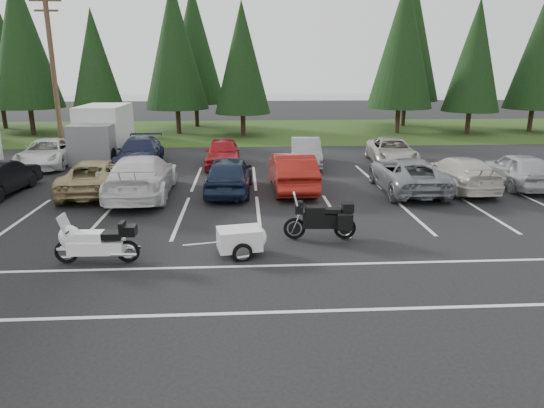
{
  "coord_description": "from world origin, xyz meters",
  "views": [
    {
      "loc": [
        0.02,
        -15.25,
        5.04
      ],
      "look_at": [
        0.88,
        -0.5,
        0.84
      ],
      "focal_mm": 32.0,
      "sensor_mm": 36.0,
      "label": 1
    }
  ],
  "objects": [
    {
      "name": "car_far_4",
      "position": [
        7.93,
        10.0,
        0.67
      ],
      "size": [
        2.72,
        5.05,
        1.34
      ],
      "primitive_type": "imported",
      "rotation": [
        0.0,
        0.0,
        -0.1
      ],
      "color": "#ADA59E",
      "rests_on": "ground"
    },
    {
      "name": "conifer_5",
      "position": [
        0.0,
        21.6,
        5.63
      ],
      "size": [
        4.14,
        4.14,
        9.63
      ],
      "color": "#332316",
      "rests_on": "ground"
    },
    {
      "name": "car_near_4",
      "position": [
        -0.61,
        4.27,
        0.77
      ],
      "size": [
        2.04,
        4.6,
        1.54
      ],
      "primitive_type": "imported",
      "rotation": [
        0.0,
        0.0,
        3.09
      ],
      "color": "#172139",
      "rests_on": "ground"
    },
    {
      "name": "conifer_3",
      "position": [
        -10.5,
        21.4,
        5.27
      ],
      "size": [
        3.87,
        3.87,
        9.02
      ],
      "color": "#332316",
      "rests_on": "ground"
    },
    {
      "name": "conifer_back_c",
      "position": [
        14.0,
        26.8,
        7.49
      ],
      "size": [
        5.5,
        5.5,
        12.81
      ],
      "color": "#332316",
      "rests_on": "ground"
    },
    {
      "name": "conifer_8",
      "position": [
        23.0,
        22.6,
        6.17
      ],
      "size": [
        4.53,
        4.53,
        10.56
      ],
      "color": "#332316",
      "rests_on": "ground"
    },
    {
      "name": "lake_water",
      "position": [
        4.0,
        55.0,
        0.0
      ],
      "size": [
        70.0,
        50.0,
        0.02
      ],
      "primitive_type": "cube",
      "color": "slate",
      "rests_on": "ground"
    },
    {
      "name": "car_far_0",
      "position": [
        -10.19,
        10.34,
        0.69
      ],
      "size": [
        2.66,
        5.15,
        1.39
      ],
      "primitive_type": "imported",
      "rotation": [
        0.0,
        0.0,
        0.07
      ],
      "color": "white",
      "rests_on": "ground"
    },
    {
      "name": "grass_strip",
      "position": [
        0.0,
        24.0,
        0.01
      ],
      "size": [
        80.0,
        16.0,
        0.01
      ],
      "primitive_type": "cube",
      "color": "#233D13",
      "rests_on": "ground"
    },
    {
      "name": "car_near_7",
      "position": [
        9.08,
        4.31,
        0.69
      ],
      "size": [
        2.1,
        4.85,
        1.39
      ],
      "primitive_type": "imported",
      "rotation": [
        0.0,
        0.0,
        3.17
      ],
      "color": "beige",
      "rests_on": "ground"
    },
    {
      "name": "box_truck",
      "position": [
        -8.0,
        12.5,
        1.45
      ],
      "size": [
        2.4,
        5.6,
        2.9
      ],
      "primitive_type": null,
      "color": "silver",
      "rests_on": "ground"
    },
    {
      "name": "car_near_3",
      "position": [
        -4.06,
        3.88,
        0.84
      ],
      "size": [
        2.47,
        5.81,
        1.67
      ],
      "primitive_type": "imported",
      "rotation": [
        0.0,
        0.0,
        3.16
      ],
      "color": "silver",
      "rests_on": "ground"
    },
    {
      "name": "conifer_4",
      "position": [
        -5.0,
        22.9,
        6.53
      ],
      "size": [
        4.8,
        4.8,
        11.17
      ],
      "color": "#332316",
      "rests_on": "ground"
    },
    {
      "name": "car_near_5",
      "position": [
        2.04,
        4.59,
        0.79
      ],
      "size": [
        1.78,
        4.83,
        1.58
      ],
      "primitive_type": "imported",
      "rotation": [
        0.0,
        0.0,
        3.16
      ],
      "color": "maroon",
      "rests_on": "ground"
    },
    {
      "name": "car_far_1",
      "position": [
        -5.38,
        10.06,
        0.73
      ],
      "size": [
        2.25,
        5.14,
        1.47
      ],
      "primitive_type": "imported",
      "rotation": [
        0.0,
        0.0,
        0.04
      ],
      "color": "#171B3A",
      "rests_on": "ground"
    },
    {
      "name": "ground",
      "position": [
        0.0,
        0.0,
        0.0
      ],
      "size": [
        120.0,
        120.0,
        0.0
      ],
      "primitive_type": "plane",
      "color": "black",
      "rests_on": "ground"
    },
    {
      "name": "car_near_6",
      "position": [
        6.79,
        4.09,
        0.71
      ],
      "size": [
        2.43,
        5.13,
        1.41
      ],
      "primitive_type": "imported",
      "rotation": [
        0.0,
        0.0,
        3.13
      ],
      "color": "slate",
      "rests_on": "ground"
    },
    {
      "name": "car_near_2",
      "position": [
        -6.03,
        4.57,
        0.7
      ],
      "size": [
        2.61,
        5.18,
        1.4
      ],
      "primitive_type": "imported",
      "rotation": [
        0.0,
        0.0,
        3.2
      ],
      "color": "tan",
      "rests_on": "ground"
    },
    {
      "name": "stall_markings",
      "position": [
        0.0,
        2.0,
        0.0
      ],
      "size": [
        32.0,
        16.0,
        0.01
      ],
      "primitive_type": "cube",
      "color": "silver",
      "rests_on": "ground"
    },
    {
      "name": "car_far_2",
      "position": [
        -1.07,
        9.69,
        0.74
      ],
      "size": [
        1.77,
        4.34,
        1.47
      ],
      "primitive_type": "imported",
      "rotation": [
        0.0,
        0.0,
        0.01
      ],
      "color": "maroon",
      "rests_on": "ground"
    },
    {
      "name": "conifer_back_b",
      "position": [
        -4.0,
        27.5,
        6.77
      ],
      "size": [
        4.97,
        4.97,
        11.58
      ],
      "color": "#332316",
      "rests_on": "ground"
    },
    {
      "name": "cargo_trailer",
      "position": [
        -0.14,
        -2.69,
        0.39
      ],
      "size": [
        1.85,
        1.25,
        0.79
      ],
      "primitive_type": null,
      "rotation": [
        0.0,
        0.0,
        0.18
      ],
      "color": "white",
      "rests_on": "ground"
    },
    {
      "name": "car_far_3",
      "position": [
        3.26,
        9.72,
        0.71
      ],
      "size": [
        1.84,
        4.41,
        1.42
      ],
      "primitive_type": "imported",
      "rotation": [
        0.0,
        0.0,
        -0.08
      ],
      "color": "gray",
      "rests_on": "ground"
    },
    {
      "name": "touring_motorcycle",
      "position": [
        -3.91,
        -3.02,
        0.68
      ],
      "size": [
        2.48,
        0.81,
        1.37
      ],
      "primitive_type": null,
      "rotation": [
        0.0,
        0.0,
        -0.02
      ],
      "color": "white",
      "rests_on": "ground"
    },
    {
      "name": "adventure_motorcycle",
      "position": [
        2.27,
        -1.52,
        0.74
      ],
      "size": [
        2.46,
        0.97,
        1.47
      ],
      "primitive_type": null,
      "rotation": [
        0.0,
        0.0,
        -0.05
      ],
      "color": "black",
      "rests_on": "ground"
    },
    {
      "name": "conifer_6",
      "position": [
        12.0,
        22.1,
        6.71
      ],
      "size": [
        4.93,
        4.93,
        11.48
      ],
      "color": "#332316",
      "rests_on": "ground"
    },
    {
      "name": "utility_pole",
      "position": [
        -10.0,
        12.0,
        4.7
      ],
      "size": [
        1.6,
        0.26,
        9.0
      ],
      "color": "#473321",
      "rests_on": "ground"
    },
    {
      "name": "conifer_2",
      "position": [
        -16.0,
        22.8,
        6.95
      ],
      "size": [
        5.1,
        5.1,
        11.89
      ],
      "color": "#332316",
      "rests_on": "ground"
    },
    {
      "name": "conifer_7",
      "position": [
        17.5,
        21.8,
        5.81
      ],
      "size": [
        4.27,
        4.27,
        9.94
      ],
      "color": "#332316",
      "rests_on": "ground"
    },
    {
      "name": "car_near_8",
      "position": [
        11.87,
        4.58,
        0.75
      ],
      "size": [
        2.11,
        4.51,
        1.49
      ],
      "primitive_type": "imported",
      "rotation": [
        0.0,
        0.0,
        3.06
      ],
      "color": "#A6A7AB",
      "rests_on": "ground"
    }
  ]
}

